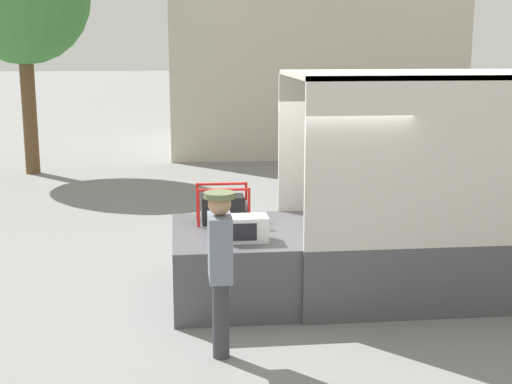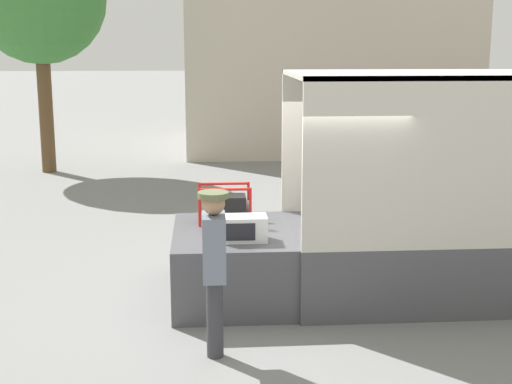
% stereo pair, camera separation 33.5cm
% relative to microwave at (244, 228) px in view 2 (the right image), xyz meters
% --- Properties ---
extents(ground_plane, '(160.00, 160.00, 0.00)m').
position_rel_microwave_xyz_m(ground_plane, '(0.63, 0.50, -1.07)').
color(ground_plane, gray).
extents(tailgate_deck, '(1.53, 2.04, 0.91)m').
position_rel_microwave_xyz_m(tailgate_deck, '(-0.13, 0.50, -0.61)').
color(tailgate_deck, '#4C4C51').
rests_on(tailgate_deck, ground).
extents(microwave, '(0.56, 0.35, 0.31)m').
position_rel_microwave_xyz_m(microwave, '(0.00, 0.00, 0.00)').
color(microwave, white).
rests_on(microwave, tailgate_deck).
extents(portable_generator, '(0.71, 0.43, 0.52)m').
position_rel_microwave_xyz_m(portable_generator, '(-0.19, 0.94, 0.04)').
color(portable_generator, black).
rests_on(portable_generator, tailgate_deck).
extents(worker_person, '(0.33, 0.44, 1.81)m').
position_rel_microwave_xyz_m(worker_person, '(-0.39, -1.33, 0.06)').
color(worker_person, '#38383D').
rests_on(worker_person, ground).
extents(house_backdrop, '(9.06, 7.65, 8.86)m').
position_rel_microwave_xyz_m(house_backdrop, '(3.35, 15.14, 3.45)').
color(house_backdrop, beige).
rests_on(house_backdrop, ground).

